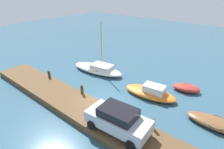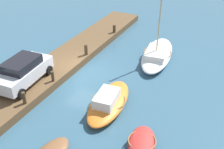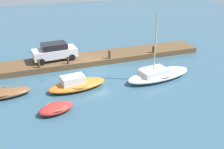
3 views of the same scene
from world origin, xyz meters
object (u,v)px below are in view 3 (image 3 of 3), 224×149
at_px(rowboat_brown, 3,93).
at_px(mooring_post_mid_east, 68,60).
at_px(mooring_post_east, 39,64).
at_px(dinghy_red, 56,108).
at_px(sailboat_white, 158,74).
at_px(motorboat_orange, 76,84).
at_px(mooring_post_mid_west, 109,54).
at_px(parked_car, 55,51).
at_px(mooring_post_west, 153,49).

bearing_deg(rowboat_brown, mooring_post_mid_east, -149.74).
bearing_deg(mooring_post_east, dinghy_red, 92.93).
bearing_deg(sailboat_white, motorboat_orange, -12.99).
xyz_separation_m(motorboat_orange, sailboat_white, (-7.32, 0.69, 0.04)).
relative_size(motorboat_orange, mooring_post_mid_east, 6.88).
xyz_separation_m(motorboat_orange, mooring_post_mid_west, (-4.48, -4.33, 0.57)).
height_order(dinghy_red, mooring_post_east, mooring_post_east).
bearing_deg(parked_car, rowboat_brown, 42.54).
bearing_deg(mooring_post_mid_west, mooring_post_east, 0.00).
distance_m(dinghy_red, parked_car, 9.15).
relative_size(mooring_post_mid_east, parked_car, 0.17).
xyz_separation_m(dinghy_red, motorboat_orange, (-2.18, -3.05, 0.09)).
distance_m(rowboat_brown, motorboat_orange, 5.78).
height_order(dinghy_red, motorboat_orange, motorboat_orange).
bearing_deg(motorboat_orange, parked_car, -88.63).
relative_size(mooring_post_mid_west, parked_car, 0.20).
relative_size(dinghy_red, mooring_post_mid_east, 3.74).
distance_m(mooring_post_mid_east, mooring_post_east, 2.75).
distance_m(sailboat_white, parked_car, 10.52).
xyz_separation_m(motorboat_orange, parked_car, (0.80, -5.92, 1.03)).
bearing_deg(mooring_post_mid_east, motorboat_orange, 87.52).
bearing_deg(mooring_post_west, mooring_post_mid_west, 0.00).
bearing_deg(dinghy_red, rowboat_brown, -59.42).
distance_m(rowboat_brown, mooring_post_mid_east, 7.03).
bearing_deg(dinghy_red, mooring_post_west, -161.42).
relative_size(motorboat_orange, mooring_post_east, 6.39).
bearing_deg(mooring_post_west, dinghy_red, 32.17).
relative_size(rowboat_brown, parked_car, 0.97).
bearing_deg(parked_car, sailboat_white, 136.43).
relative_size(dinghy_red, motorboat_orange, 0.54).
bearing_deg(motorboat_orange, mooring_post_mid_west, -142.28).
bearing_deg(rowboat_brown, mooring_post_mid_west, -161.81).
height_order(rowboat_brown, mooring_post_west, mooring_post_west).
relative_size(dinghy_red, mooring_post_west, 3.76).
height_order(mooring_post_east, parked_car, parked_car).
height_order(mooring_post_mid_west, parked_car, parked_car).
relative_size(mooring_post_mid_east, mooring_post_east, 0.93).
bearing_deg(mooring_post_east, mooring_post_mid_west, 180.00).
xyz_separation_m(mooring_post_west, mooring_post_east, (12.12, 0.00, 0.03)).
bearing_deg(dinghy_red, mooring_post_mid_east, -121.37).
xyz_separation_m(mooring_post_mid_east, parked_car, (0.99, -1.59, 0.53)).
xyz_separation_m(mooring_post_east, parked_car, (-1.76, -1.59, 0.50)).
xyz_separation_m(sailboat_white, mooring_post_mid_west, (2.84, -5.02, 0.53)).
distance_m(mooring_post_mid_west, parked_car, 5.53).
bearing_deg(motorboat_orange, mooring_post_west, -161.95).
bearing_deg(mooring_post_west, mooring_post_mid_east, 0.00).
distance_m(rowboat_brown, mooring_post_mid_west, 10.90).
distance_m(mooring_post_east, parked_car, 2.42).
distance_m(rowboat_brown, dinghy_red, 5.12).
xyz_separation_m(rowboat_brown, dinghy_red, (-3.57, 3.67, 0.02)).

